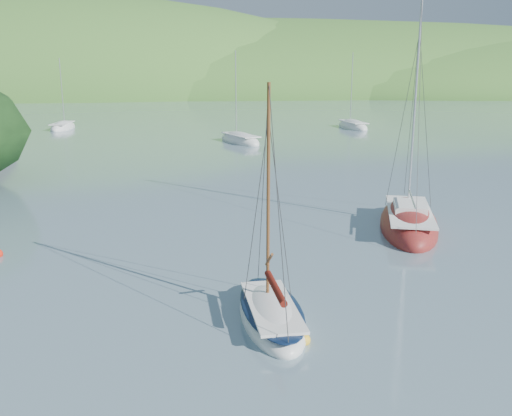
{
  "coord_description": "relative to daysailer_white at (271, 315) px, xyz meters",
  "views": [
    {
      "loc": [
        -2.66,
        -18.33,
        8.82
      ],
      "look_at": [
        -0.83,
        8.0,
        2.04
      ],
      "focal_mm": 40.0,
      "sensor_mm": 36.0,
      "label": 1
    }
  ],
  "objects": [
    {
      "name": "distant_sloop_a",
      "position": [
        0.83,
        45.71,
        -0.02
      ],
      "size": [
        5.68,
        8.09,
        10.95
      ],
      "rotation": [
        0.0,
        0.0,
        0.43
      ],
      "color": "white",
      "rests_on": "ground"
    },
    {
      "name": "distant_sloop_c",
      "position": [
        -22.54,
        60.67,
        -0.03
      ],
      "size": [
        2.87,
        7.23,
        10.14
      ],
      "rotation": [
        0.0,
        0.0,
        -0.05
      ],
      "color": "white",
      "rests_on": "ground"
    },
    {
      "name": "ground",
      "position": [
        0.85,
        0.01,
        -0.21
      ],
      "size": [
        700.0,
        700.0,
        0.0
      ],
      "primitive_type": "plane",
      "color": "slate",
      "rests_on": "ground"
    },
    {
      "name": "shoreline_hills",
      "position": [
        -8.81,
        172.43,
        -0.21
      ],
      "size": [
        690.0,
        135.0,
        56.0
      ],
      "color": "#36722B",
      "rests_on": "ground"
    },
    {
      "name": "distant_sloop_b",
      "position": [
        16.88,
        59.04,
        -0.02
      ],
      "size": [
        3.98,
        8.04,
        10.96
      ],
      "rotation": [
        0.0,
        0.0,
        0.17
      ],
      "color": "white",
      "rests_on": "ground"
    },
    {
      "name": "daysailer_white",
      "position": [
        0.0,
        0.0,
        0.0
      ],
      "size": [
        2.63,
        5.88,
        8.77
      ],
      "rotation": [
        0.0,
        0.0,
        0.1
      ],
      "color": "white",
      "rests_on": "ground"
    },
    {
      "name": "mooring_buoys",
      "position": [
        -0.54,
        4.44,
        -0.09
      ],
      "size": [
        28.49,
        9.86,
        0.46
      ],
      "color": "yellow",
      "rests_on": "ground"
    },
    {
      "name": "sloop_red",
      "position": [
        8.56,
        10.88,
        0.03
      ],
      "size": [
        5.12,
        9.26,
        13.0
      ],
      "rotation": [
        0.0,
        0.0,
        -0.25
      ],
      "color": "maroon",
      "rests_on": "ground"
    }
  ]
}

